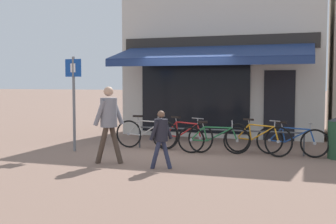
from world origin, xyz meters
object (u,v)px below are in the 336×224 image
(bicycle_blue, at_px, (291,141))
(pedestrian_adult, at_px, (109,117))
(bicycle_orange, at_px, (257,139))
(pedestrian_child, at_px, (161,134))
(bicycle_red, at_px, (183,135))
(bicycle_green, at_px, (214,139))
(bicycle_silver, at_px, (147,134))
(parking_sign, at_px, (74,94))

(bicycle_blue, xyz_separation_m, pedestrian_adult, (-3.68, -2.24, 0.65))
(bicycle_orange, bearing_deg, pedestrian_child, -103.22)
(bicycle_red, relative_size, bicycle_green, 0.99)
(bicycle_silver, height_order, bicycle_green, bicycle_silver)
(bicycle_orange, relative_size, parking_sign, 0.73)
(pedestrian_child, bearing_deg, bicycle_red, 105.99)
(bicycle_blue, bearing_deg, bicycle_green, -158.40)
(bicycle_silver, distance_m, pedestrian_child, 2.65)
(pedestrian_adult, bearing_deg, bicycle_green, 53.21)
(pedestrian_adult, xyz_separation_m, pedestrian_child, (1.25, -0.17, -0.29))
(pedestrian_adult, distance_m, parking_sign, 1.99)
(bicycle_silver, bearing_deg, bicycle_orange, -0.10)
(pedestrian_adult, bearing_deg, bicycle_orange, 44.56)
(bicycle_orange, bearing_deg, bicycle_blue, 28.35)
(bicycle_silver, distance_m, bicycle_green, 1.87)
(pedestrian_adult, bearing_deg, pedestrian_child, -0.00)
(pedestrian_adult, bearing_deg, bicycle_silver, 97.25)
(bicycle_silver, distance_m, bicycle_orange, 2.87)
(parking_sign, bearing_deg, pedestrian_child, -25.52)
(bicycle_blue, bearing_deg, pedestrian_adult, -137.81)
(bicycle_silver, height_order, pedestrian_adult, pedestrian_adult)
(bicycle_silver, distance_m, bicycle_blue, 3.66)
(bicycle_blue, bearing_deg, bicycle_red, -167.00)
(bicycle_silver, relative_size, bicycle_red, 1.01)
(bicycle_silver, xyz_separation_m, bicycle_red, (1.00, -0.01, -0.00))
(bicycle_orange, height_order, bicycle_blue, bicycle_orange)
(bicycle_red, relative_size, pedestrian_child, 1.46)
(bicycle_blue, xyz_separation_m, pedestrian_child, (-2.43, -2.41, 0.35))
(bicycle_silver, relative_size, parking_sign, 0.74)
(pedestrian_adult, bearing_deg, bicycle_red, 72.38)
(bicycle_silver, relative_size, pedestrian_adult, 1.06)
(pedestrian_child, relative_size, parking_sign, 0.50)
(bicycle_blue, bearing_deg, bicycle_silver, -167.74)
(pedestrian_child, height_order, parking_sign, parking_sign)
(bicycle_red, height_order, bicycle_green, bicycle_red)
(parking_sign, bearing_deg, bicycle_silver, 32.13)
(bicycle_red, xyz_separation_m, pedestrian_adult, (-1.02, -2.14, 0.62))
(bicycle_red, bearing_deg, bicycle_silver, -161.95)
(bicycle_blue, relative_size, pedestrian_child, 1.45)
(bicycle_green, xyz_separation_m, pedestrian_child, (-0.63, -2.07, 0.35))
(bicycle_silver, bearing_deg, bicycle_blue, 1.28)
(bicycle_blue, distance_m, pedestrian_child, 3.44)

